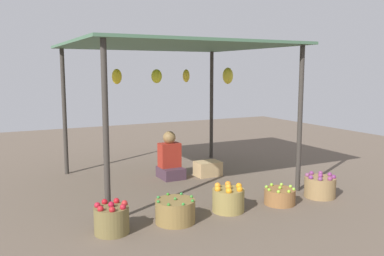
{
  "coord_description": "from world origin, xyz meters",
  "views": [
    {
      "loc": [
        -2.68,
        -5.91,
        1.78
      ],
      "look_at": [
        0.0,
        -0.65,
        0.95
      ],
      "focal_mm": 38.79,
      "sensor_mm": 36.0,
      "label": 1
    }
  ],
  "objects": [
    {
      "name": "basket_limes",
      "position": [
        0.79,
        -1.67,
        0.11
      ],
      "size": [
        0.41,
        0.41,
        0.25
      ],
      "color": "olive",
      "rests_on": "ground"
    },
    {
      "name": "basket_purple_onions",
      "position": [
        1.5,
        -1.68,
        0.15
      ],
      "size": [
        0.43,
        0.43,
        0.34
      ],
      "color": "olive",
      "rests_on": "ground"
    },
    {
      "name": "basket_red_apples",
      "position": [
        -1.49,
        -1.63,
        0.16
      ],
      "size": [
        0.38,
        0.38,
        0.36
      ],
      "color": "brown",
      "rests_on": "ground"
    },
    {
      "name": "vendor_person",
      "position": [
        0.05,
        0.24,
        0.3
      ],
      "size": [
        0.36,
        0.44,
        0.78
      ],
      "color": "#442E3B",
      "rests_on": "ground"
    },
    {
      "name": "market_stall_structure",
      "position": [
        0.0,
        -0.0,
        2.02
      ],
      "size": [
        3.17,
        2.89,
        2.17
      ],
      "color": "#38332D",
      "rests_on": "ground"
    },
    {
      "name": "wooden_crate_near_vendor",
      "position": [
        0.67,
        0.07,
        0.12
      ],
      "size": [
        0.42,
        0.3,
        0.25
      ],
      "primitive_type": "cube",
      "color": "tan",
      "rests_on": "ground"
    },
    {
      "name": "basket_green_chilies",
      "position": [
        -0.73,
        -1.65,
        0.14
      ],
      "size": [
        0.47,
        0.47,
        0.3
      ],
      "color": "olive",
      "rests_on": "ground"
    },
    {
      "name": "ground_plane",
      "position": [
        0.0,
        0.0,
        0.0
      ],
      "size": [
        14.0,
        14.0,
        0.0
      ],
      "primitive_type": "plane",
      "color": "brown"
    },
    {
      "name": "basket_oranges",
      "position": [
        0.03,
        -1.61,
        0.16
      ],
      "size": [
        0.4,
        0.4,
        0.36
      ],
      "color": "olive",
      "rests_on": "ground"
    }
  ]
}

